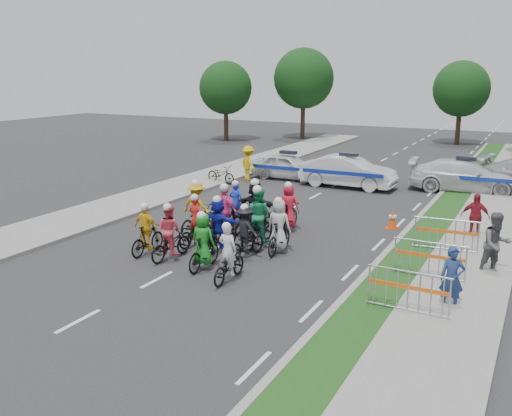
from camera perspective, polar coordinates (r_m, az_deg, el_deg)
The scene contains 35 objects.
ground at distance 16.15m, azimuth -9.90°, elevation -7.09°, with size 90.00×90.00×0.00m, color #28282B.
curb_right at distance 18.34m, azimuth 12.85°, elevation -4.47°, with size 0.20×60.00×0.12m, color gray.
grass_strip at distance 18.20m, azimuth 14.98°, elevation -4.77°, with size 1.20×60.00×0.11m, color #1B4115.
sidewalk_right at distance 17.94m, azimuth 20.62°, elevation -5.43°, with size 2.40×60.00×0.13m, color gray.
sidewalk_left at distance 23.81m, azimuth -15.22°, elevation -0.39°, with size 3.00×60.00×0.13m, color gray.
rider_0 at distance 15.68m, azimuth -2.77°, elevation -5.34°, with size 0.62×1.68×1.70m.
rider_1 at distance 16.58m, azimuth -5.27°, elevation -3.86°, with size 0.75×1.68×1.76m.
rider_2 at distance 17.60m, azimuth -8.59°, elevation -3.00°, with size 0.79×1.80×1.78m.
rider_3 at distance 18.16m, azimuth -10.86°, elevation -2.60°, with size 0.84×1.60×1.68m.
rider_4 at distance 17.55m, azimuth -1.03°, elevation -2.85°, with size 1.04×1.77×1.72m.
rider_5 at distance 18.10m, azimuth -3.77°, elevation -2.02°, with size 1.53×1.81×1.85m.
rider_6 at distance 18.88m, azimuth -5.95°, elevation -2.01°, with size 0.88×1.80×1.76m.
rider_7 at distance 17.97m, azimuth 2.32°, elevation -2.33°, with size 0.79×1.76×1.83m.
rider_8 at distance 18.67m, azimuth 0.24°, elevation -1.57°, with size 0.87×2.02×2.05m.
rider_9 at distance 19.35m, azimuth -3.06°, elevation -1.02°, with size 1.05×1.95×1.98m.
rider_10 at distance 20.13m, azimuth -5.92°, elevation -0.49°, with size 1.13×1.97×1.97m.
rider_11 at distance 19.89m, azimuth -0.02°, elevation -0.34°, with size 1.65×1.97×2.03m.
rider_12 at distance 21.12m, azimuth -1.96°, elevation -0.26°, with size 0.81×1.76×1.73m.
rider_13 at distance 20.40m, azimuth 3.30°, elevation -0.38°, with size 0.80×1.77×1.82m.
police_car_0 at distance 30.16m, azimuth 3.23°, elevation 4.17°, with size 1.57×3.91×1.33m, color silver.
police_car_1 at distance 28.35m, azimuth 9.19°, elevation 3.61°, with size 1.63×4.69×1.54m, color silver.
police_car_2 at distance 28.76m, azimuth 20.17°, elevation 3.03°, with size 2.09×5.14×1.49m, color silver.
spectator_0 at distance 14.58m, azimuth 19.01°, elevation -6.68°, with size 0.58×0.38×1.58m, color navy.
spectator_1 at distance 17.34m, azimuth 22.89°, elevation -3.35°, with size 0.89×0.69×1.83m, color #4F5054.
spectator_2 at distance 20.74m, azimuth 21.06°, elevation -0.80°, with size 0.94×0.39×1.61m, color maroon.
marshal_hiviz at distance 29.67m, azimuth -0.76°, elevation 4.50°, with size 1.17×0.67×1.81m, color #E0B30B.
barrier_0 at distance 13.99m, azimuth 14.95°, elevation -8.26°, with size 2.00×0.50×1.12m, color #A5A8AD, non-canonical shape.
barrier_1 at distance 16.38m, azimuth 16.93°, elevation -5.13°, with size 2.00×0.50×1.12m, color #A5A8AD, non-canonical shape.
barrier_2 at distance 18.94m, azimuth 18.46°, elevation -2.69°, with size 2.00×0.50×1.12m, color #A5A8AD, non-canonical shape.
cone_0 at distance 21.38m, azimuth 13.50°, elevation -1.11°, with size 0.40×0.40×0.70m.
cone_1 at distance 24.73m, azimuth 21.00°, elevation 0.35°, with size 0.40×0.40×0.70m.
parked_bike at distance 29.09m, azimuth -3.52°, elevation 3.39°, with size 0.61×1.74×0.92m, color black.
tree_0 at distance 46.25m, azimuth -3.05°, elevation 11.91°, with size 4.20×4.20×6.30m.
tree_3 at distance 47.60m, azimuth 4.78°, elevation 12.78°, with size 4.90×4.90×7.35m.
tree_4 at distance 46.40m, azimuth 19.84°, elevation 11.13°, with size 4.20×4.20×6.30m.
Camera 1 is at (9.24, -11.96, 5.71)m, focal length 40.00 mm.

